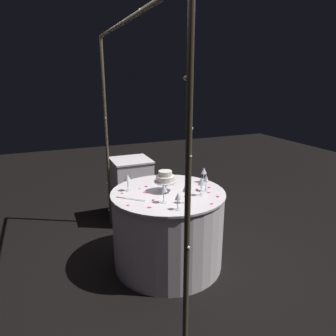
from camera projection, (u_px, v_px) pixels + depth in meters
ground_plane at (168, 262)px, 3.24m from camera, size 12.00×12.00×0.00m
decorative_arch at (131, 118)px, 2.68m from camera, size 2.33×0.06×2.34m
main_table at (168, 228)px, 3.13m from camera, size 1.13×1.13×0.79m
side_table at (132, 190)px, 4.12m from camera, size 0.50×0.50×0.85m
tiered_cake at (165, 178)px, 2.99m from camera, size 0.22×0.22×0.21m
wine_glass_0 at (164, 189)px, 2.72m from camera, size 0.06×0.06×0.18m
wine_glass_1 at (204, 171)px, 3.27m from camera, size 0.06×0.06×0.17m
wine_glass_2 at (186, 189)px, 2.71m from camera, size 0.06×0.06×0.18m
wine_glass_3 at (206, 179)px, 3.00m from camera, size 0.06×0.06×0.17m
wine_glass_4 at (201, 182)px, 2.89m from camera, size 0.06×0.06×0.18m
wine_glass_5 at (128, 178)px, 3.01m from camera, size 0.06×0.06×0.17m
wine_glass_6 at (178, 197)px, 2.58m from camera, size 0.06×0.06×0.15m
cake_knife at (129, 199)px, 2.84m from camera, size 0.22×0.23×0.01m
rose_petal_0 at (153, 200)px, 2.81m from camera, size 0.04×0.04×0.00m
rose_petal_1 at (146, 186)px, 3.16m from camera, size 0.05×0.04×0.00m
rose_petal_2 at (209, 192)px, 3.00m from camera, size 0.03×0.04×0.00m
rose_petal_3 at (128, 205)px, 2.69m from camera, size 0.03×0.03×0.00m
rose_petal_4 at (122, 193)px, 2.98m from camera, size 0.03×0.03×0.00m
rose_petal_5 at (149, 207)px, 2.65m from camera, size 0.03×0.04×0.00m
rose_petal_6 at (212, 204)px, 2.73m from camera, size 0.02×0.03×0.00m
rose_petal_7 at (139, 189)px, 3.10m from camera, size 0.03×0.03×0.00m
rose_petal_8 at (197, 189)px, 3.08m from camera, size 0.04×0.03×0.00m
rose_petal_9 at (147, 193)px, 2.98m from camera, size 0.03×0.02×0.00m
rose_petal_10 at (188, 193)px, 2.98m from camera, size 0.04×0.04×0.00m
rose_petal_11 at (185, 197)px, 2.89m from camera, size 0.04×0.03×0.00m
rose_petal_12 at (209, 187)px, 3.13m from camera, size 0.04×0.04×0.00m
rose_petal_13 at (187, 178)px, 3.44m from camera, size 0.03×0.02×0.00m
rose_petal_14 at (189, 198)px, 2.85m from camera, size 0.02×0.03×0.00m
rose_petal_15 at (173, 185)px, 3.22m from camera, size 0.03×0.02×0.00m
rose_petal_16 at (218, 196)px, 2.89m from camera, size 0.05×0.05×0.00m
rose_petal_17 at (144, 192)px, 3.00m from camera, size 0.04×0.04×0.00m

